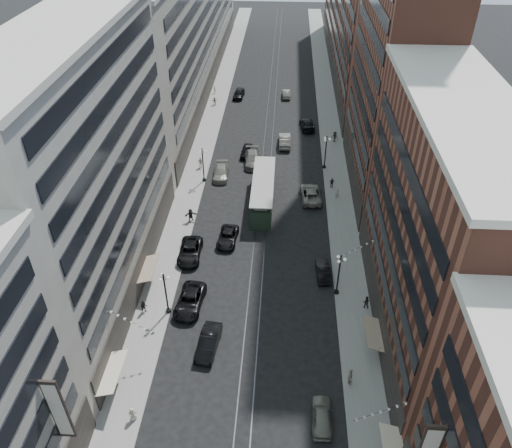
% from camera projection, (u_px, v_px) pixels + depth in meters
% --- Properties ---
extents(ground, '(220.00, 220.00, 0.00)m').
position_uv_depth(ground, '(266.00, 167.00, 79.41)').
color(ground, black).
rests_on(ground, ground).
extents(sidewalk_west, '(4.00, 180.00, 0.15)m').
position_uv_depth(sidewalk_west, '(206.00, 136.00, 87.89)').
color(sidewalk_west, gray).
rests_on(sidewalk_west, ground).
extents(sidewalk_east, '(4.00, 180.00, 0.15)m').
position_uv_depth(sidewalk_east, '(332.00, 139.00, 86.83)').
color(sidewalk_east, gray).
rests_on(sidewalk_east, ground).
extents(rail_west, '(0.12, 180.00, 0.02)m').
position_uv_depth(rail_west, '(265.00, 138.00, 87.43)').
color(rail_west, '#2D2D33').
rests_on(rail_west, ground).
extents(rail_east, '(0.12, 180.00, 0.02)m').
position_uv_depth(rail_east, '(273.00, 138.00, 87.37)').
color(rail_east, '#2D2D33').
rests_on(rail_east, ground).
extents(building_west_mid, '(8.00, 36.00, 28.00)m').
position_uv_depth(building_west_mid, '(88.00, 176.00, 50.26)').
color(building_west_mid, '#A19E8F').
rests_on(building_west_mid, ground).
extents(building_west_far, '(8.00, 90.00, 26.00)m').
position_uv_depth(building_west_far, '(191.00, 19.00, 101.24)').
color(building_west_far, '#A19E8F').
rests_on(building_west_far, ground).
extents(building_east_mid, '(8.00, 30.00, 24.00)m').
position_uv_depth(building_east_mid, '(437.00, 234.00, 45.81)').
color(building_east_mid, brown).
rests_on(building_east_mid, ground).
extents(building_east_tower, '(8.00, 26.00, 42.00)m').
position_uv_depth(building_east_tower, '(401.00, 42.00, 62.82)').
color(building_east_tower, brown).
rests_on(building_east_tower, ground).
extents(building_east_far, '(8.00, 72.00, 24.00)m').
position_uv_depth(building_east_far, '(355.00, 15.00, 107.40)').
color(building_east_far, brown).
rests_on(building_east_far, ground).
extents(lamppost_sw_far, '(1.03, 1.14, 5.52)m').
position_uv_depth(lamppost_sw_far, '(166.00, 292.00, 52.41)').
color(lamppost_sw_far, black).
rests_on(lamppost_sw_far, sidewalk_west).
extents(lamppost_sw_mid, '(1.03, 1.14, 5.52)m').
position_uv_depth(lamppost_sw_mid, '(203.00, 164.00, 74.00)').
color(lamppost_sw_mid, black).
rests_on(lamppost_sw_mid, sidewalk_west).
extents(lamppost_se_far, '(1.03, 1.14, 5.52)m').
position_uv_depth(lamppost_se_far, '(339.00, 273.00, 54.72)').
color(lamppost_se_far, black).
rests_on(lamppost_se_far, sidewalk_east).
extents(lamppost_se_mid, '(1.03, 1.14, 5.52)m').
position_uv_depth(lamppost_se_mid, '(326.00, 151.00, 77.11)').
color(lamppost_se_mid, black).
rests_on(lamppost_se_mid, sidewalk_east).
extents(streetcar, '(2.99, 13.49, 3.73)m').
position_uv_depth(streetcar, '(263.00, 193.00, 70.22)').
color(streetcar, '#203323').
rests_on(streetcar, ground).
extents(car_2, '(3.19, 6.09, 1.64)m').
position_uv_depth(car_2, '(190.00, 301.00, 54.53)').
color(car_2, black).
rests_on(car_2, ground).
extents(car_4, '(1.81, 4.39, 1.49)m').
position_uv_depth(car_4, '(322.00, 416.00, 43.45)').
color(car_4, slate).
rests_on(car_4, ground).
extents(car_5, '(2.31, 5.27, 1.68)m').
position_uv_depth(car_5, '(209.00, 342.00, 49.86)').
color(car_5, black).
rests_on(car_5, ground).
extents(pedestrian_1, '(0.83, 0.61, 1.53)m').
position_uv_depth(pedestrian_1, '(132.00, 414.00, 43.44)').
color(pedestrian_1, '#B6AB96').
rests_on(pedestrian_1, sidewalk_west).
extents(pedestrian_2, '(0.85, 0.63, 1.56)m').
position_uv_depth(pedestrian_2, '(144.00, 307.00, 53.65)').
color(pedestrian_2, black).
rests_on(pedestrian_2, sidewalk_west).
extents(pedestrian_4, '(0.83, 1.20, 1.87)m').
position_uv_depth(pedestrian_4, '(350.00, 376.00, 46.34)').
color(pedestrian_4, '#ABA68E').
rests_on(pedestrian_4, sidewalk_east).
extents(car_7, '(2.76, 5.80, 1.60)m').
position_uv_depth(car_7, '(190.00, 251.00, 61.30)').
color(car_7, black).
rests_on(car_7, ground).
extents(car_8, '(2.45, 5.51, 1.57)m').
position_uv_depth(car_8, '(221.00, 172.00, 76.50)').
color(car_8, gray).
rests_on(car_8, ground).
extents(car_9, '(2.35, 5.00, 1.65)m').
position_uv_depth(car_9, '(239.00, 93.00, 101.37)').
color(car_9, black).
rests_on(car_9, ground).
extents(car_10, '(1.78, 4.42, 1.43)m').
position_uv_depth(car_10, '(323.00, 271.00, 58.60)').
color(car_10, black).
rests_on(car_10, ground).
extents(car_11, '(3.16, 6.15, 1.66)m').
position_uv_depth(car_11, '(311.00, 194.00, 71.59)').
color(car_11, gray).
rests_on(car_11, ground).
extents(car_12, '(2.90, 5.84, 1.63)m').
position_uv_depth(car_12, '(307.00, 124.00, 89.99)').
color(car_12, black).
rests_on(car_12, ground).
extents(car_13, '(2.11, 4.58, 1.52)m').
position_uv_depth(car_13, '(247.00, 151.00, 81.96)').
color(car_13, black).
rests_on(car_13, ground).
extents(car_14, '(1.73, 4.38, 1.42)m').
position_uv_depth(car_14, '(286.00, 94.00, 101.60)').
color(car_14, slate).
rests_on(car_14, ground).
extents(pedestrian_5, '(1.77, 1.07, 1.84)m').
position_uv_depth(pedestrian_5, '(191.00, 215.00, 67.01)').
color(pedestrian_5, black).
rests_on(pedestrian_5, sidewalk_west).
extents(pedestrian_6, '(1.07, 0.60, 1.74)m').
position_uv_depth(pedestrian_6, '(201.00, 163.00, 78.43)').
color(pedestrian_6, '#C2B3A0').
rests_on(pedestrian_6, sidewalk_west).
extents(pedestrian_7, '(0.82, 0.53, 1.57)m').
position_uv_depth(pedestrian_7, '(366.00, 302.00, 54.23)').
color(pedestrian_7, black).
rests_on(pedestrian_7, sidewalk_east).
extents(pedestrian_8, '(0.73, 0.68, 1.67)m').
position_uv_depth(pedestrian_8, '(337.00, 192.00, 71.58)').
color(pedestrian_8, '#BAB09A').
rests_on(pedestrian_8, sidewalk_east).
extents(pedestrian_9, '(1.30, 0.93, 1.86)m').
position_uv_depth(pedestrian_9, '(335.00, 137.00, 85.40)').
color(pedestrian_9, black).
rests_on(pedestrian_9, sidewalk_east).
extents(car_extra_0, '(2.67, 5.19, 1.40)m').
position_uv_depth(car_extra_0, '(228.00, 237.00, 63.73)').
color(car_extra_0, black).
rests_on(car_extra_0, ground).
extents(car_extra_1, '(3.00, 6.24, 1.75)m').
position_uv_depth(car_extra_1, '(253.00, 159.00, 79.70)').
color(car_extra_1, '#615D57').
rests_on(car_extra_1, ground).
extents(car_extra_2, '(2.05, 5.49, 1.79)m').
position_uv_depth(car_extra_2, '(285.00, 140.00, 84.73)').
color(car_extra_2, slate).
rests_on(car_extra_2, ground).
extents(pedestrian_extra_0, '(1.48, 0.87, 1.54)m').
position_uv_depth(pedestrian_extra_0, '(215.00, 101.00, 98.09)').
color(pedestrian_extra_0, '#BFB69E').
rests_on(pedestrian_extra_0, sidewalk_west).
extents(pedestrian_extra_1, '(0.61, 0.66, 1.52)m').
position_uv_depth(pedestrian_extra_1, '(215.00, 90.00, 102.83)').
color(pedestrian_extra_1, beige).
rests_on(pedestrian_extra_1, sidewalk_west).
extents(pedestrian_extra_2, '(0.96, 0.57, 1.53)m').
position_uv_depth(pedestrian_extra_2, '(332.00, 183.00, 73.82)').
color(pedestrian_extra_2, black).
rests_on(pedestrian_extra_2, sidewalk_east).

